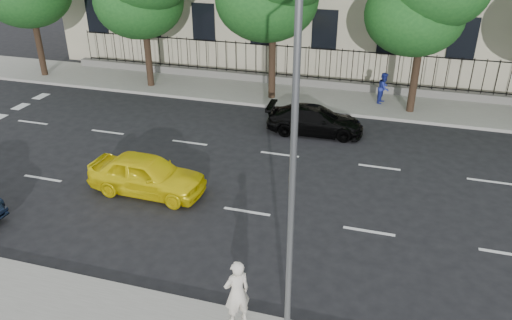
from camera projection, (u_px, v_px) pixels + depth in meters
The scene contains 9 objects.
ground at pixel (221, 256), 14.45m from camera, with size 120.00×120.00×0.00m, color black.
far_sidewalk at pixel (312, 97), 26.39m from camera, with size 60.00×4.00×0.15m, color gray.
lane_markings at pixel (265, 180), 18.51m from camera, with size 49.60×4.62×0.01m, color silver, non-canonical shape.
iron_fence at pixel (318, 77), 27.59m from camera, with size 30.00×0.50×2.20m.
street_light at pixel (300, 125), 9.98m from camera, with size 0.25×3.32×8.05m.
yellow_taxi at pixel (147, 174), 17.42m from camera, with size 1.67×4.15×1.42m, color yellow.
black_sedan at pixel (315, 120), 22.13m from camera, with size 1.74×4.27×1.24m, color black.
woman_near at pixel (237, 292), 11.60m from camera, with size 0.64×0.42×1.76m, color white.
pedestrian_far at pixel (384, 88), 25.09m from camera, with size 0.76×0.59×1.57m, color navy.
Camera 1 is at (4.28, -10.86, 9.02)m, focal length 35.00 mm.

